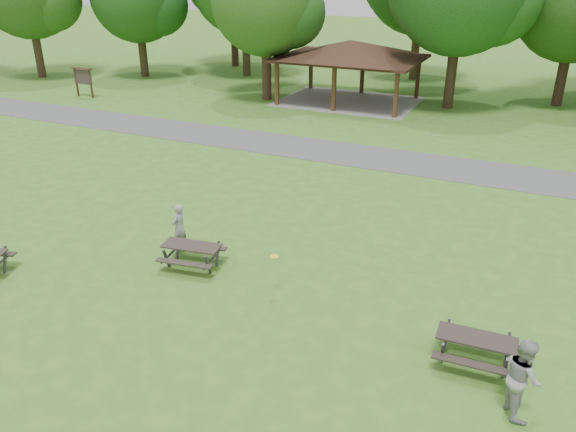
# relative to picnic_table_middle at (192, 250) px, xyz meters

# --- Properties ---
(ground) EXTENTS (160.00, 160.00, 0.00)m
(ground) POSITION_rel_picnic_table_middle_xyz_m (1.24, -2.19, -0.54)
(ground) COLOR #3C7120
(ground) RESTS_ON ground
(asphalt_path) EXTENTS (120.00, 3.20, 0.02)m
(asphalt_path) POSITION_rel_picnic_table_middle_xyz_m (1.24, 11.81, -0.53)
(asphalt_path) COLOR #4D4D4F
(asphalt_path) RESTS_ON ground
(pavilion) EXTENTS (8.60, 7.01, 3.76)m
(pavilion) POSITION_rel_picnic_table_middle_xyz_m (-2.76, 21.81, 2.53)
(pavilion) COLOR #3D2716
(pavilion) RESTS_ON ground
(notice_board) EXTENTS (1.60, 0.30, 1.88)m
(notice_board) POSITION_rel_picnic_table_middle_xyz_m (-18.76, 15.81, 0.77)
(notice_board) COLOR #362013
(notice_board) RESTS_ON ground
(tree_row_d) EXTENTS (6.93, 6.60, 9.27)m
(tree_row_d) POSITION_rel_picnic_table_middle_xyz_m (-7.68, 20.33, 5.23)
(tree_row_d) COLOR #322116
(tree_row_d) RESTS_ON ground
(picnic_table_middle) EXTENTS (1.86, 1.58, 0.73)m
(picnic_table_middle) POSITION_rel_picnic_table_middle_xyz_m (0.00, 0.00, 0.00)
(picnic_table_middle) COLOR #2C2420
(picnic_table_middle) RESTS_ON ground
(picnic_table_far) EXTENTS (1.75, 1.44, 0.74)m
(picnic_table_far) POSITION_rel_picnic_table_middle_xyz_m (8.10, -1.07, 0.01)
(picnic_table_far) COLOR #2A221E
(picnic_table_far) RESTS_ON ground
(frisbee_in_flight) EXTENTS (0.26, 0.26, 0.02)m
(frisbee_in_flight) POSITION_rel_picnic_table_middle_xyz_m (2.85, -0.38, 0.64)
(frisbee_in_flight) COLOR yellow
(frisbee_in_flight) RESTS_ON ground
(frisbee_thrower) EXTENTS (0.36, 0.55, 1.52)m
(frisbee_thrower) POSITION_rel_picnic_table_middle_xyz_m (-0.93, 0.73, 0.22)
(frisbee_thrower) COLOR gray
(frisbee_thrower) RESTS_ON ground
(frisbee_catcher) EXTENTS (0.94, 1.03, 1.72)m
(frisbee_catcher) POSITION_rel_picnic_table_middle_xyz_m (9.07, -2.22, 0.32)
(frisbee_catcher) COLOR #99999C
(frisbee_catcher) RESTS_ON ground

